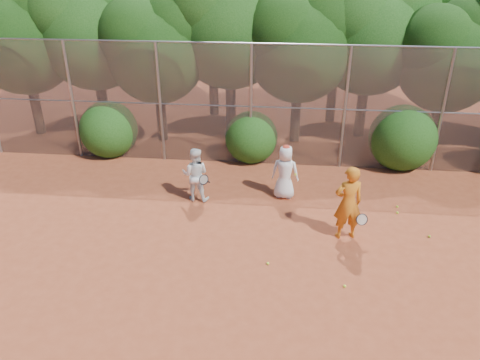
# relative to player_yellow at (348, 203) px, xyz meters

# --- Properties ---
(ground) EXTENTS (80.00, 80.00, 0.00)m
(ground) POSITION_rel_player_yellow_xyz_m (-1.77, -1.74, -0.99)
(ground) COLOR #933D21
(ground) RESTS_ON ground
(fence_back) EXTENTS (20.05, 0.09, 4.03)m
(fence_back) POSITION_rel_player_yellow_xyz_m (-1.89, 4.26, 1.07)
(fence_back) COLOR gray
(fence_back) RESTS_ON ground
(tree_0) EXTENTS (4.38, 3.81, 6.00)m
(tree_0) POSITION_rel_player_yellow_xyz_m (-11.21, 6.29, 2.95)
(tree_0) COLOR black
(tree_0) RESTS_ON ground
(tree_1) EXTENTS (4.64, 4.03, 6.35)m
(tree_1) POSITION_rel_player_yellow_xyz_m (-8.71, 6.80, 3.18)
(tree_1) COLOR black
(tree_1) RESTS_ON ground
(tree_2) EXTENTS (3.99, 3.47, 5.47)m
(tree_2) POSITION_rel_player_yellow_xyz_m (-6.22, 6.09, 2.60)
(tree_2) COLOR black
(tree_2) RESTS_ON ground
(tree_3) EXTENTS (4.89, 4.26, 6.70)m
(tree_3) POSITION_rel_player_yellow_xyz_m (-3.70, 7.10, 3.41)
(tree_3) COLOR black
(tree_3) RESTS_ON ground
(tree_4) EXTENTS (4.19, 3.64, 5.73)m
(tree_4) POSITION_rel_player_yellow_xyz_m (-1.21, 6.49, 2.77)
(tree_4) COLOR black
(tree_4) RESTS_ON ground
(tree_5) EXTENTS (4.51, 3.92, 6.17)m
(tree_5) POSITION_rel_player_yellow_xyz_m (1.29, 7.30, 3.06)
(tree_5) COLOR black
(tree_5) RESTS_ON ground
(tree_6) EXTENTS (3.86, 3.36, 5.29)m
(tree_6) POSITION_rel_player_yellow_xyz_m (3.78, 6.29, 2.48)
(tree_6) COLOR black
(tree_6) RESTS_ON ground
(tree_9) EXTENTS (4.83, 4.20, 6.62)m
(tree_9) POSITION_rel_player_yellow_xyz_m (-9.71, 9.10, 3.35)
(tree_9) COLOR black
(tree_9) RESTS_ON ground
(tree_10) EXTENTS (5.15, 4.48, 7.06)m
(tree_10) POSITION_rel_player_yellow_xyz_m (-4.70, 9.30, 3.64)
(tree_10) COLOR black
(tree_10) RESTS_ON ground
(tree_11) EXTENTS (4.64, 4.03, 6.35)m
(tree_11) POSITION_rel_player_yellow_xyz_m (0.29, 8.90, 3.18)
(tree_11) COLOR black
(tree_11) RESTS_ON ground
(tree_12) EXTENTS (5.02, 4.37, 6.88)m
(tree_12) POSITION_rel_player_yellow_xyz_m (4.80, 9.50, 3.53)
(tree_12) COLOR black
(tree_12) RESTS_ON ground
(bush_0) EXTENTS (2.00, 2.00, 2.00)m
(bush_0) POSITION_rel_player_yellow_xyz_m (-7.77, 4.56, 0.01)
(bush_0) COLOR #174210
(bush_0) RESTS_ON ground
(bush_1) EXTENTS (1.80, 1.80, 1.80)m
(bush_1) POSITION_rel_player_yellow_xyz_m (-2.77, 4.56, -0.09)
(bush_1) COLOR #174210
(bush_1) RESTS_ON ground
(bush_2) EXTENTS (2.20, 2.20, 2.20)m
(bush_2) POSITION_rel_player_yellow_xyz_m (2.23, 4.56, 0.11)
(bush_2) COLOR #174210
(bush_2) RESTS_ON ground
(player_yellow) EXTENTS (0.92, 0.63, 1.97)m
(player_yellow) POSITION_rel_player_yellow_xyz_m (0.00, 0.00, 0.00)
(player_yellow) COLOR #C86C17
(player_yellow) RESTS_ON ground
(player_teen) EXTENTS (0.86, 0.63, 1.65)m
(player_teen) POSITION_rel_player_yellow_xyz_m (-1.58, 1.96, -0.17)
(player_teen) COLOR white
(player_teen) RESTS_ON ground
(player_white) EXTENTS (0.89, 0.79, 1.60)m
(player_white) POSITION_rel_player_yellow_xyz_m (-4.14, 1.57, -0.19)
(player_white) COLOR white
(player_white) RESTS_ON ground
(ball_0) EXTENTS (0.07, 0.07, 0.07)m
(ball_0) POSITION_rel_player_yellow_xyz_m (1.64, 1.63, -0.95)
(ball_0) COLOR #C4EF2B
(ball_0) RESTS_ON ground
(ball_1) EXTENTS (0.07, 0.07, 0.07)m
(ball_1) POSITION_rel_player_yellow_xyz_m (-0.19, -2.03, -0.95)
(ball_1) COLOR #C4EF2B
(ball_1) RESTS_ON ground
(ball_2) EXTENTS (0.07, 0.07, 0.07)m
(ball_2) POSITION_rel_player_yellow_xyz_m (2.16, 0.17, -0.95)
(ball_2) COLOR #C4EF2B
(ball_2) RESTS_ON ground
(ball_3) EXTENTS (0.07, 0.07, 0.07)m
(ball_3) POSITION_rel_player_yellow_xyz_m (-1.89, -1.38, -0.95)
(ball_3) COLOR #C4EF2B
(ball_3) RESTS_ON ground
(ball_4) EXTENTS (0.07, 0.07, 0.07)m
(ball_4) POSITION_rel_player_yellow_xyz_m (1.58, 1.29, -0.95)
(ball_4) COLOR #C4EF2B
(ball_4) RESTS_ON ground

